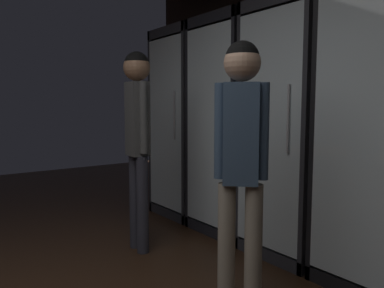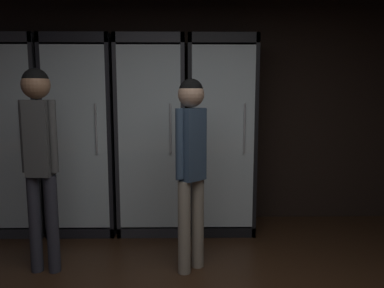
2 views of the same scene
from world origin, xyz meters
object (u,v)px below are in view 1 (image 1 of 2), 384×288
cooler_left (236,128)px  cooler_center (297,132)px  shopper_far (241,148)px  cooler_far_left (191,126)px  shopper_near (138,125)px

cooler_left → cooler_center: size_ratio=1.00×
cooler_center → shopper_far: bearing=-68.4°
cooler_center → cooler_far_left: bearing=180.0°
cooler_left → cooler_center: same height
cooler_far_left → cooler_left: size_ratio=1.00×
cooler_left → shopper_far: 1.55m
cooler_center → shopper_near: (-0.82, -1.05, 0.05)m
cooler_far_left → cooler_left: bearing=-0.1°
cooler_left → shopper_near: 1.06m
cooler_far_left → cooler_left: 0.74m
cooler_center → shopper_far: 1.11m
cooler_left → shopper_near: cooler_left is taller
shopper_near → cooler_far_left: bearing=122.2°
cooler_center → shopper_near: size_ratio=1.24×
shopper_near → shopper_far: (1.23, 0.02, -0.09)m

